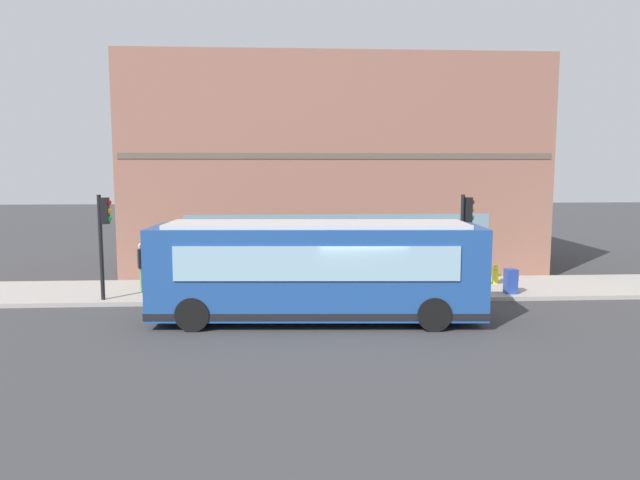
{
  "coord_description": "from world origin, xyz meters",
  "views": [
    {
      "loc": [
        -17.82,
        2.28,
        4.74
      ],
      "look_at": [
        3.38,
        0.98,
        2.15
      ],
      "focal_mm": 33.71,
      "sensor_mm": 36.0,
      "label": 1
    }
  ],
  "objects_px": {
    "traffic_light_down_block": "(104,227)",
    "pedestrian_near_hydrant": "(355,265)",
    "fire_hydrant": "(495,274)",
    "pedestrian_by_light_pole": "(142,263)",
    "city_bus_nearside": "(316,271)",
    "traffic_light_near_corner": "(466,225)",
    "newspaper_vending_box": "(511,281)",
    "pedestrian_near_building_entrance": "(243,264)"
  },
  "relations": [
    {
      "from": "newspaper_vending_box",
      "to": "fire_hydrant",
      "type": "bearing_deg",
      "value": -3.29
    },
    {
      "from": "pedestrian_near_building_entrance",
      "to": "pedestrian_near_hydrant",
      "type": "bearing_deg",
      "value": -98.43
    },
    {
      "from": "fire_hydrant",
      "to": "pedestrian_by_light_pole",
      "type": "bearing_deg",
      "value": 93.07
    },
    {
      "from": "traffic_light_down_block",
      "to": "pedestrian_by_light_pole",
      "type": "bearing_deg",
      "value": -35.57
    },
    {
      "from": "newspaper_vending_box",
      "to": "traffic_light_near_corner",
      "type": "bearing_deg",
      "value": 95.97
    },
    {
      "from": "traffic_light_down_block",
      "to": "fire_hydrant",
      "type": "distance_m",
      "value": 14.83
    },
    {
      "from": "fire_hydrant",
      "to": "pedestrian_near_hydrant",
      "type": "xyz_separation_m",
      "value": [
        -1.6,
        5.79,
        0.69
      ]
    },
    {
      "from": "fire_hydrant",
      "to": "pedestrian_near_hydrant",
      "type": "distance_m",
      "value": 6.04
    },
    {
      "from": "city_bus_nearside",
      "to": "pedestrian_near_building_entrance",
      "type": "distance_m",
      "value": 4.58
    },
    {
      "from": "traffic_light_down_block",
      "to": "pedestrian_by_light_pole",
      "type": "distance_m",
      "value": 2.2
    },
    {
      "from": "traffic_light_near_corner",
      "to": "pedestrian_near_building_entrance",
      "type": "height_order",
      "value": "traffic_light_near_corner"
    },
    {
      "from": "pedestrian_near_building_entrance",
      "to": "pedestrian_near_hydrant",
      "type": "distance_m",
      "value": 4.12
    },
    {
      "from": "traffic_light_down_block",
      "to": "pedestrian_near_hydrant",
      "type": "height_order",
      "value": "traffic_light_down_block"
    },
    {
      "from": "traffic_light_down_block",
      "to": "newspaper_vending_box",
      "type": "xyz_separation_m",
      "value": [
        0.14,
        -14.42,
        -2.09
      ]
    },
    {
      "from": "traffic_light_down_block",
      "to": "newspaper_vending_box",
      "type": "height_order",
      "value": "traffic_light_down_block"
    },
    {
      "from": "traffic_light_near_corner",
      "to": "pedestrian_near_hydrant",
      "type": "xyz_separation_m",
      "value": [
        0.48,
        3.89,
        -1.47
      ]
    },
    {
      "from": "pedestrian_near_hydrant",
      "to": "newspaper_vending_box",
      "type": "height_order",
      "value": "pedestrian_near_hydrant"
    },
    {
      "from": "traffic_light_down_block",
      "to": "pedestrian_near_hydrant",
      "type": "bearing_deg",
      "value": -87.14
    },
    {
      "from": "pedestrian_by_light_pole",
      "to": "newspaper_vending_box",
      "type": "xyz_separation_m",
      "value": [
        -1.17,
        -13.48,
        -0.6
      ]
    },
    {
      "from": "traffic_light_near_corner",
      "to": "pedestrian_near_hydrant",
      "type": "relative_size",
      "value": 1.99
    },
    {
      "from": "city_bus_nearside",
      "to": "traffic_light_near_corner",
      "type": "bearing_deg",
      "value": -63.36
    },
    {
      "from": "city_bus_nearside",
      "to": "pedestrian_by_light_pole",
      "type": "height_order",
      "value": "city_bus_nearside"
    },
    {
      "from": "pedestrian_near_building_entrance",
      "to": "traffic_light_down_block",
      "type": "bearing_deg",
      "value": 102.59
    },
    {
      "from": "city_bus_nearside",
      "to": "pedestrian_near_building_entrance",
      "type": "xyz_separation_m",
      "value": [
        3.83,
        2.49,
        -0.35
      ]
    },
    {
      "from": "traffic_light_down_block",
      "to": "pedestrian_near_building_entrance",
      "type": "xyz_separation_m",
      "value": [
        1.04,
        -4.66,
        -1.49
      ]
    },
    {
      "from": "city_bus_nearside",
      "to": "pedestrian_near_building_entrance",
      "type": "height_order",
      "value": "city_bus_nearside"
    },
    {
      "from": "fire_hydrant",
      "to": "pedestrian_near_building_entrance",
      "type": "distance_m",
      "value": 9.94
    },
    {
      "from": "city_bus_nearside",
      "to": "traffic_light_down_block",
      "type": "distance_m",
      "value": 7.76
    },
    {
      "from": "traffic_light_near_corner",
      "to": "pedestrian_by_light_pole",
      "type": "distance_m",
      "value": 11.86
    },
    {
      "from": "pedestrian_near_building_entrance",
      "to": "newspaper_vending_box",
      "type": "bearing_deg",
      "value": -95.25
    },
    {
      "from": "traffic_light_near_corner",
      "to": "pedestrian_near_building_entrance",
      "type": "xyz_separation_m",
      "value": [
        1.08,
        7.96,
        -1.47
      ]
    },
    {
      "from": "traffic_light_down_block",
      "to": "pedestrian_near_building_entrance",
      "type": "bearing_deg",
      "value": -77.41
    },
    {
      "from": "city_bus_nearside",
      "to": "pedestrian_near_hydrant",
      "type": "height_order",
      "value": "city_bus_nearside"
    },
    {
      "from": "traffic_light_near_corner",
      "to": "pedestrian_near_building_entrance",
      "type": "relative_size",
      "value": 2.0
    },
    {
      "from": "traffic_light_down_block",
      "to": "pedestrian_by_light_pole",
      "type": "xyz_separation_m",
      "value": [
        1.31,
        -0.94,
        -1.49
      ]
    },
    {
      "from": "fire_hydrant",
      "to": "newspaper_vending_box",
      "type": "xyz_separation_m",
      "value": [
        -1.9,
        0.11,
        0.09
      ]
    },
    {
      "from": "traffic_light_near_corner",
      "to": "pedestrian_by_light_pole",
      "type": "height_order",
      "value": "traffic_light_near_corner"
    },
    {
      "from": "pedestrian_by_light_pole",
      "to": "newspaper_vending_box",
      "type": "relative_size",
      "value": 2.01
    },
    {
      "from": "pedestrian_near_hydrant",
      "to": "fire_hydrant",
      "type": "bearing_deg",
      "value": -74.51
    },
    {
      "from": "traffic_light_near_corner",
      "to": "traffic_light_down_block",
      "type": "relative_size",
      "value": 0.99
    },
    {
      "from": "traffic_light_down_block",
      "to": "fire_hydrant",
      "type": "xyz_separation_m",
      "value": [
        2.04,
        -14.53,
        -2.18
      ]
    },
    {
      "from": "fire_hydrant",
      "to": "pedestrian_near_building_entrance",
      "type": "xyz_separation_m",
      "value": [
        -1.0,
        9.86,
        0.69
      ]
    }
  ]
}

